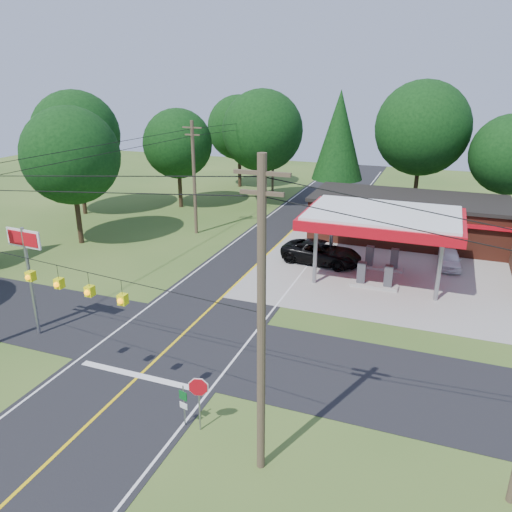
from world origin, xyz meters
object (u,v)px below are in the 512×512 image
(suv_car, at_px, (321,253))
(sedan_car, at_px, (450,259))
(gas_canopy, at_px, (383,220))
(octagonal_stop_sign, at_px, (198,391))
(big_stop_sign, at_px, (27,258))

(suv_car, distance_m, sedan_car, 9.58)
(gas_canopy, xyz_separation_m, octagonal_stop_sign, (-4.50, -19.01, -2.41))
(suv_car, relative_size, octagonal_stop_sign, 2.44)
(suv_car, height_order, sedan_car, suv_car)
(suv_car, bearing_deg, sedan_car, -68.91)
(gas_canopy, distance_m, sedan_car, 7.19)
(gas_canopy, relative_size, suv_car, 1.75)
(suv_car, xyz_separation_m, octagonal_stop_sign, (0.00, -20.51, 1.01))
(big_stop_sign, height_order, octagonal_stop_sign, big_stop_sign)
(gas_canopy, bearing_deg, suv_car, 161.57)
(octagonal_stop_sign, bearing_deg, big_stop_sign, 161.63)
(sedan_car, xyz_separation_m, octagonal_stop_sign, (-9.24, -23.01, 1.22))
(gas_canopy, height_order, suv_car, gas_canopy)
(gas_canopy, xyz_separation_m, sedan_car, (4.74, 4.00, -3.63))
(sedan_car, relative_size, big_stop_sign, 0.60)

